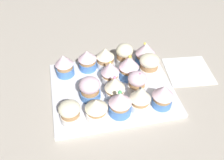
{
  "coord_description": "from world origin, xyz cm",
  "views": [
    {
      "loc": [
        11.7,
        53.67,
        55.25
      ],
      "look_at": [
        0.0,
        0.0,
        4.2
      ],
      "focal_mm": 41.43,
      "sensor_mm": 36.0,
      "label": 1
    }
  ],
  "objects": [
    {
      "name": "cupcake_10",
      "position": [
        6.89,
        2.62,
        4.69
      ],
      "size": [
        5.9,
        5.9,
        6.99
      ],
      "color": "#477AC6",
      "rests_on": "baking_tray"
    },
    {
      "name": "cupcake_7",
      "position": [
        -0.16,
        -2.45,
        5.09
      ],
      "size": [
        5.53,
        5.53,
        7.81
      ],
      "color": "white",
      "rests_on": "baking_tray"
    },
    {
      "name": "cupcake_13",
      "position": [
        0.06,
        9.89,
        4.91
      ],
      "size": [
        6.07,
        6.07,
        7.73
      ],
      "color": "#477AC6",
      "rests_on": "baking_tray"
    },
    {
      "name": "cupcake_14",
      "position": [
        6.33,
        10.07,
        4.55
      ],
      "size": [
        5.97,
        5.97,
        6.53
      ],
      "color": "white",
      "rests_on": "baking_tray"
    },
    {
      "name": "cupcake_2",
      "position": [
        0.47,
        -9.94,
        4.81
      ],
      "size": [
        5.69,
        5.69,
        7.21
      ],
      "color": "white",
      "rests_on": "baking_tray"
    },
    {
      "name": "cupcake_6",
      "position": [
        -5.99,
        -3.62,
        5.18
      ],
      "size": [
        6.12,
        6.12,
        8.27
      ],
      "color": "#477AC6",
      "rests_on": "baking_tray"
    },
    {
      "name": "cupcake_5",
      "position": [
        -12.43,
        -3.58,
        4.89
      ],
      "size": [
        6.16,
        6.16,
        7.16
      ],
      "color": "white",
      "rests_on": "baking_tray"
    },
    {
      "name": "napkin",
      "position": [
        -26.17,
        -3.25,
        0.3
      ],
      "size": [
        15.67,
        15.48,
        0.6
      ],
      "primitive_type": "cube",
      "rotation": [
        0.0,
        0.0,
        -0.11
      ],
      "color": "white",
      "rests_on": "ground_plane"
    },
    {
      "name": "cupcake_0",
      "position": [
        -13.14,
        -9.63,
        5.01
      ],
      "size": [
        6.45,
        6.45,
        7.67
      ],
      "color": "#477AC6",
      "rests_on": "baking_tray"
    },
    {
      "name": "cupcake_1",
      "position": [
        -6.28,
        -10.01,
        5.04
      ],
      "size": [
        5.42,
        5.42,
        7.57
      ],
      "color": "white",
      "rests_on": "baking_tray"
    },
    {
      "name": "cupcake_9",
      "position": [
        -0.07,
        3.58,
        4.81
      ],
      "size": [
        5.79,
        5.79,
        7.31
      ],
      "color": "white",
      "rests_on": "baking_tray"
    },
    {
      "name": "cupcake_11",
      "position": [
        -11.91,
        9.74,
        5.01
      ],
      "size": [
        5.86,
        5.86,
        7.29
      ],
      "color": "#477AC6",
      "rests_on": "baking_tray"
    },
    {
      "name": "baking_tray",
      "position": [
        0.0,
        0.0,
        0.6
      ],
      "size": [
        35.52,
        29.22,
        1.2
      ],
      "color": "silver",
      "rests_on": "ground_plane"
    },
    {
      "name": "cupcake_8",
      "position": [
        -6.6,
        3.19,
        4.8
      ],
      "size": [
        5.34,
        5.34,
        7.34
      ],
      "color": "white",
      "rests_on": "baking_tray"
    },
    {
      "name": "ground_plane",
      "position": [
        0.0,
        0.0,
        -1.5
      ],
      "size": [
        180.0,
        180.0,
        3.0
      ],
      "primitive_type": "cube",
      "color": "#B2A899"
    },
    {
      "name": "cupcake_15",
      "position": [
        13.11,
        9.89,
        4.52
      ],
      "size": [
        5.61,
        5.61,
        6.42
      ],
      "color": "white",
      "rests_on": "baking_tray"
    },
    {
      "name": "cupcake_4",
      "position": [
        12.98,
        -8.92,
        4.92
      ],
      "size": [
        5.59,
        5.59,
        7.4
      ],
      "color": "#477AC6",
      "rests_on": "baking_tray"
    },
    {
      "name": "cupcake_3",
      "position": [
        5.71,
        -10.13,
        4.77
      ],
      "size": [
        5.81,
        5.81,
        6.96
      ],
      "color": "#477AC6",
      "rests_on": "baking_tray"
    },
    {
      "name": "cupcake_12",
      "position": [
        -5.57,
        9.53,
        5.24
      ],
      "size": [
        5.69,
        5.69,
        8.19
      ],
      "color": "white",
      "rests_on": "baking_tray"
    }
  ]
}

